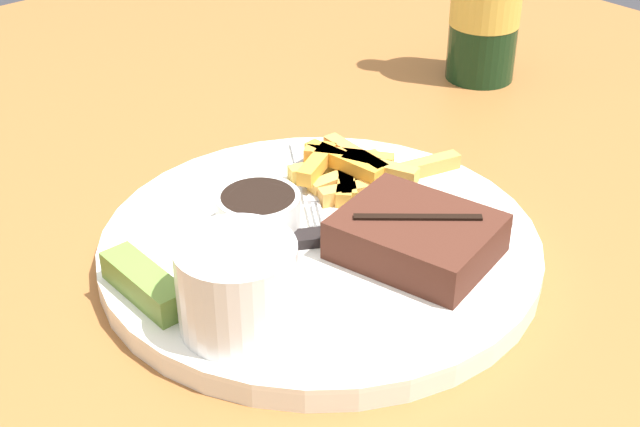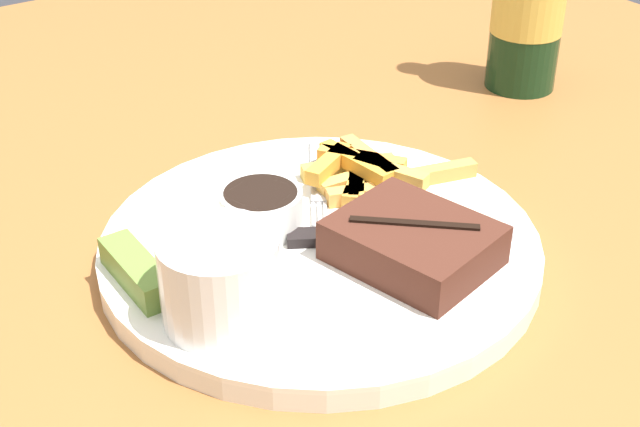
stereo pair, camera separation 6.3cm
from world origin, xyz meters
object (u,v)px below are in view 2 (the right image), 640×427
(coleslaw_cup, at_px, (219,275))
(fork_utensil, at_px, (318,177))
(steak_portion, at_px, (413,243))
(dinner_plate, at_px, (320,248))
(pickle_spear, at_px, (137,271))
(knife_utensil, at_px, (379,235))
(dipping_sauce_cup, at_px, (261,207))

(coleslaw_cup, xyz_separation_m, fork_utensil, (-0.11, 0.15, -0.03))
(steak_portion, bearing_deg, dinner_plate, -149.79)
(dinner_plate, height_order, fork_utensil, fork_utensil)
(steak_portion, relative_size, pickle_spear, 1.60)
(dinner_plate, distance_m, fork_utensil, 0.08)
(fork_utensil, height_order, knife_utensil, knife_utensil)
(dinner_plate, distance_m, coleslaw_cup, 0.12)
(coleslaw_cup, height_order, knife_utensil, coleslaw_cup)
(steak_portion, height_order, knife_utensil, steak_portion)
(steak_portion, bearing_deg, dipping_sauce_cup, -147.67)
(coleslaw_cup, height_order, dipping_sauce_cup, coleslaw_cup)
(coleslaw_cup, bearing_deg, dinner_plate, 111.21)
(steak_portion, bearing_deg, fork_utensil, 174.83)
(pickle_spear, bearing_deg, dipping_sauce_cup, 97.06)
(dipping_sauce_cup, distance_m, knife_utensil, 0.09)
(steak_portion, relative_size, coleslaw_cup, 1.60)
(dipping_sauce_cup, bearing_deg, dinner_plate, 35.61)
(pickle_spear, xyz_separation_m, knife_utensil, (0.05, 0.16, -0.01))
(pickle_spear, distance_m, fork_utensil, 0.18)
(dinner_plate, relative_size, coleslaw_cup, 4.24)
(steak_portion, xyz_separation_m, knife_utensil, (-0.03, -0.00, -0.01))
(dipping_sauce_cup, height_order, pickle_spear, dipping_sauce_cup)
(coleslaw_cup, xyz_separation_m, pickle_spear, (-0.06, -0.03, -0.02))
(dinner_plate, xyz_separation_m, knife_utensil, (0.03, 0.03, 0.01))
(dipping_sauce_cup, bearing_deg, steak_portion, 32.33)
(steak_portion, xyz_separation_m, pickle_spear, (-0.08, -0.17, -0.00))
(coleslaw_cup, xyz_separation_m, knife_utensil, (-0.01, 0.14, -0.03))
(dinner_plate, height_order, steak_portion, steak_portion)
(dipping_sauce_cup, distance_m, pickle_spear, 0.11)
(steak_portion, distance_m, knife_utensil, 0.04)
(fork_utensil, relative_size, knife_utensil, 0.78)
(fork_utensil, bearing_deg, dinner_plate, 0.00)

